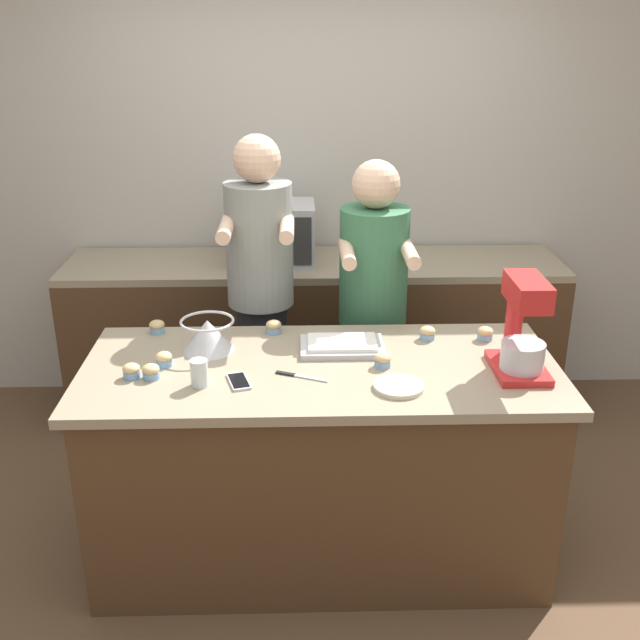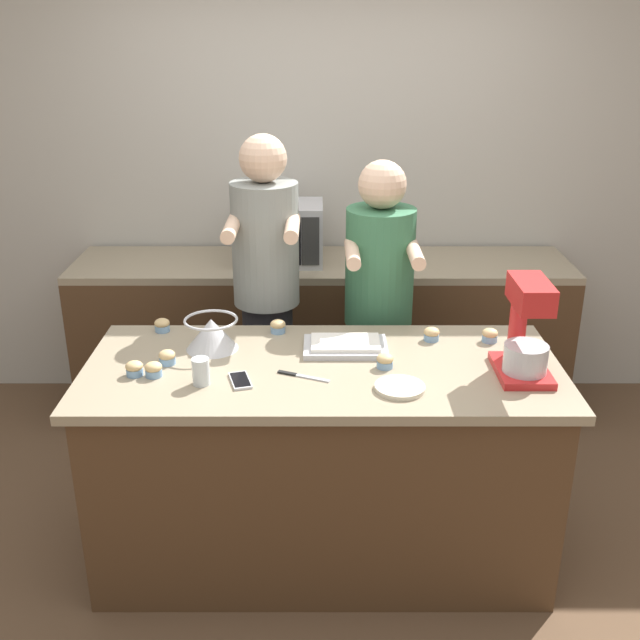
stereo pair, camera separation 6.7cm
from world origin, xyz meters
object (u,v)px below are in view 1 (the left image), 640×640
(baking_tray, at_px, (342,346))
(cupcake_5, at_px, (157,327))
(person_right, at_px, (372,316))
(drinking_glass, at_px, (199,373))
(mixing_bowl, at_px, (208,334))
(cupcake_7, at_px, (427,333))
(knife, at_px, (298,376))
(cupcake_2, at_px, (383,360))
(cupcake_6, at_px, (274,327))
(cupcake_3, at_px, (485,333))
(person_left, at_px, (261,304))
(cupcake_1, at_px, (131,371))
(small_plate, at_px, (399,386))
(stand_mixer, at_px, (522,332))
(cell_phone, at_px, (239,382))
(cupcake_0, at_px, (164,359))
(cupcake_4, at_px, (151,371))
(microwave_oven, at_px, (272,233))

(baking_tray, distance_m, cupcake_5, 0.84)
(person_right, distance_m, drinking_glass, 1.12)
(mixing_bowl, xyz_separation_m, cupcake_7, (0.94, 0.09, -0.04))
(baking_tray, xyz_separation_m, knife, (-0.19, -0.25, -0.02))
(cupcake_2, distance_m, cupcake_6, 0.58)
(knife, xyz_separation_m, cupcake_3, (0.81, 0.34, 0.03))
(person_left, relative_size, knife, 8.30)
(knife, xyz_separation_m, cupcake_1, (-0.65, 0.01, 0.03))
(cupcake_2, bearing_deg, small_plate, -77.71)
(stand_mixer, distance_m, cupcake_2, 0.55)
(baking_tray, xyz_separation_m, cupcake_5, (-0.81, 0.20, 0.01))
(cupcake_3, bearing_deg, person_left, 156.48)
(cupcake_1, distance_m, cupcake_6, 0.69)
(baking_tray, distance_m, cell_phone, 0.51)
(stand_mixer, xyz_separation_m, cupcake_3, (-0.06, 0.32, -0.14))
(cupcake_2, xyz_separation_m, cupcake_7, (0.22, 0.27, 0.00))
(small_plate, distance_m, cupcake_2, 0.20)
(stand_mixer, relative_size, cupcake_2, 5.76)
(cupcake_6, bearing_deg, baking_tray, -32.36)
(cell_phone, distance_m, cupcake_0, 0.35)
(cupcake_0, bearing_deg, baking_tray, 10.85)
(person_right, bearing_deg, cupcake_5, -162.26)
(cupcake_4, bearing_deg, cupcake_0, 74.12)
(person_left, bearing_deg, cupcake_7, -29.46)
(baking_tray, xyz_separation_m, cupcake_2, (0.15, -0.17, 0.01))
(cupcake_1, height_order, cupcake_7, same)
(person_left, xyz_separation_m, drinking_glass, (-0.20, -0.84, 0.04))
(small_plate, bearing_deg, person_right, 91.03)
(person_right, distance_m, small_plate, 0.89)
(cupcake_4, bearing_deg, cupcake_2, 4.84)
(stand_mixer, xyz_separation_m, baking_tray, (-0.69, 0.23, -0.15))
(stand_mixer, bearing_deg, drinking_glass, -176.03)
(baking_tray, relative_size, cupcake_5, 5.17)
(stand_mixer, distance_m, drinking_glass, 1.26)
(knife, bearing_deg, cupcake_4, 179.76)
(person_right, relative_size, cupcake_7, 23.71)
(person_left, relative_size, cell_phone, 11.00)
(cupcake_5, bearing_deg, cupcake_6, -1.57)
(person_left, xyz_separation_m, cupcake_3, (0.99, -0.43, 0.02))
(microwave_oven, bearing_deg, baking_tray, -74.09)
(mixing_bowl, bearing_deg, cupcake_1, -136.55)
(baking_tray, bearing_deg, cupcake_1, -163.73)
(person_left, bearing_deg, microwave_oven, 86.67)
(cell_phone, distance_m, cupcake_7, 0.89)
(knife, height_order, cupcake_5, cupcake_5)
(cupcake_4, bearing_deg, microwave_oven, 73.02)
(cupcake_1, relative_size, cupcake_7, 1.00)
(cupcake_3, distance_m, cupcake_4, 1.43)
(cupcake_3, bearing_deg, cupcake_5, 175.43)
(baking_tray, relative_size, cupcake_4, 5.17)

